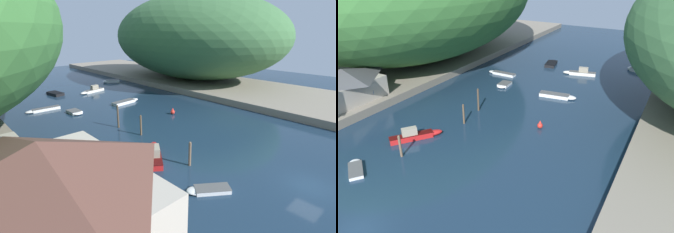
% 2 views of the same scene
% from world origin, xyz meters
% --- Properties ---
extents(water_surface, '(130.00, 130.00, 0.00)m').
position_xyz_m(water_surface, '(0.00, 30.00, 0.00)').
color(water_surface, '#192D42').
rests_on(water_surface, ground).
extents(right_bank, '(22.00, 120.00, 1.19)m').
position_xyz_m(right_bank, '(27.49, 30.00, 0.60)').
color(right_bank, gray).
rests_on(right_bank, ground).
extents(hillside_right, '(33.91, 47.48, 20.63)m').
position_xyz_m(hillside_right, '(28.59, 39.42, 11.51)').
color(hillside_right, '#3D6B3D').
rests_on(hillside_right, right_bank).
extents(waterfront_building, '(8.49, 9.78, 7.91)m').
position_xyz_m(waterfront_building, '(-20.33, 4.16, 5.26)').
color(waterfront_building, '#B2A899').
rests_on(waterfront_building, left_bank).
extents(boat_open_rowboat, '(3.84, 3.28, 0.40)m').
position_xyz_m(boat_open_rowboat, '(-7.33, 5.66, 0.19)').
color(boat_open_rowboat, white).
rests_on(boat_open_rowboat, water_surface).
extents(boat_near_quay, '(4.57, 5.74, 1.57)m').
position_xyz_m(boat_near_quay, '(-6.41, 13.62, 0.48)').
color(boat_near_quay, red).
rests_on(boat_near_quay, water_surface).
extents(boat_moored_right, '(5.90, 2.16, 0.56)m').
position_xyz_m(boat_moored_right, '(3.88, 34.24, 0.28)').
color(boat_moored_right, white).
rests_on(boat_moored_right, water_surface).
extents(boat_white_cruiser, '(2.69, 5.03, 0.62)m').
position_xyz_m(boat_white_cruiser, '(-3.77, 50.25, 0.31)').
color(boat_white_cruiser, black).
rests_on(boat_white_cruiser, water_surface).
extents(boat_cabin_cruiser, '(4.38, 3.04, 0.68)m').
position_xyz_m(boat_cabin_cruiser, '(12.28, 53.97, 0.34)').
color(boat_cabin_cruiser, white).
rests_on(boat_cabin_cruiser, water_surface).
extents(boat_red_skiff, '(1.91, 3.24, 0.49)m').
position_xyz_m(boat_red_skiff, '(-6.14, 34.44, 0.24)').
color(boat_red_skiff, white).
rests_on(boat_red_skiff, water_surface).
extents(boat_mid_channel, '(5.62, 1.35, 0.49)m').
position_xyz_m(boat_mid_channel, '(-9.68, 39.67, 0.24)').
color(boat_mid_channel, white).
rests_on(boat_mid_channel, water_surface).
extents(boat_far_upstream, '(6.11, 2.45, 1.51)m').
position_xyz_m(boat_far_upstream, '(3.21, 46.64, 0.45)').
color(boat_far_upstream, silver).
rests_on(boat_far_upstream, water_surface).
extents(mooring_post_nearest, '(0.28, 0.28, 2.63)m').
position_xyz_m(mooring_post_nearest, '(-5.05, 9.81, 1.32)').
color(mooring_post_nearest, brown).
rests_on(mooring_post_nearest, water_surface).
extents(mooring_post_middle, '(0.25, 0.25, 2.77)m').
position_xyz_m(mooring_post_middle, '(-3.76, 19.67, 1.39)').
color(mooring_post_middle, brown).
rests_on(mooring_post_middle, water_surface).
extents(mooring_post_fourth, '(0.26, 0.26, 3.33)m').
position_xyz_m(mooring_post_fourth, '(-4.41, 24.09, 1.67)').
color(mooring_post_fourth, '#4C3D2D').
rests_on(mooring_post_fourth, water_surface).
extents(channel_buoy_near, '(0.72, 0.72, 1.08)m').
position_xyz_m(channel_buoy_near, '(5.48, 23.34, 0.42)').
color(channel_buoy_near, red).
rests_on(channel_buoy_near, water_surface).
extents(person_on_quay, '(0.34, 0.43, 1.69)m').
position_xyz_m(person_on_quay, '(-18.15, 17.74, 2.17)').
color(person_on_quay, '#282D3D').
rests_on(person_on_quay, left_bank).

